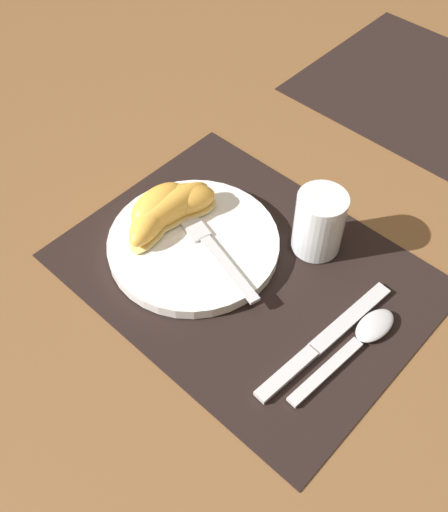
% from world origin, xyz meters
% --- Properties ---
extents(ground_plane, '(3.00, 3.00, 0.00)m').
position_xyz_m(ground_plane, '(0.00, 0.00, 0.00)').
color(ground_plane, brown).
extents(placemat, '(0.46, 0.35, 0.00)m').
position_xyz_m(placemat, '(0.00, 0.00, 0.00)').
color(placemat, black).
rests_on(placemat, ground_plane).
extents(placemat_far, '(0.46, 0.35, 0.00)m').
position_xyz_m(placemat_far, '(0.00, 0.51, 0.00)').
color(placemat_far, black).
rests_on(placemat_far, ground_plane).
extents(plate, '(0.23, 0.23, 0.02)m').
position_xyz_m(plate, '(-0.08, -0.02, 0.01)').
color(plate, white).
rests_on(plate, placemat).
extents(juice_glass, '(0.07, 0.07, 0.09)m').
position_xyz_m(juice_glass, '(0.04, 0.10, 0.04)').
color(juice_glass, silver).
rests_on(juice_glass, placemat).
extents(knife, '(0.04, 0.23, 0.01)m').
position_xyz_m(knife, '(0.14, -0.02, 0.01)').
color(knife, silver).
rests_on(knife, placemat).
extents(spoon, '(0.04, 0.18, 0.01)m').
position_xyz_m(spoon, '(0.17, 0.02, 0.01)').
color(spoon, silver).
rests_on(spoon, placemat).
extents(fork, '(0.19, 0.07, 0.00)m').
position_xyz_m(fork, '(-0.06, -0.01, 0.02)').
color(fork, silver).
rests_on(fork, plate).
extents(citrus_wedge_0, '(0.10, 0.11, 0.04)m').
position_xyz_m(citrus_wedge_0, '(-0.13, 0.01, 0.04)').
color(citrus_wedge_0, '#F4DB84').
rests_on(citrus_wedge_0, plate).
extents(citrus_wedge_1, '(0.06, 0.13, 0.04)m').
position_xyz_m(citrus_wedge_1, '(-0.13, -0.01, 0.04)').
color(citrus_wedge_1, '#F4DB84').
rests_on(citrus_wedge_1, plate).
extents(citrus_wedge_2, '(0.06, 0.10, 0.04)m').
position_xyz_m(citrus_wedge_2, '(-0.14, -0.02, 0.04)').
color(citrus_wedge_2, '#F4DB84').
rests_on(citrus_wedge_2, plate).
extents(citrus_wedge_3, '(0.08, 0.12, 0.04)m').
position_xyz_m(citrus_wedge_3, '(-0.14, -0.04, 0.04)').
color(citrus_wedge_3, '#F4DB84').
rests_on(citrus_wedge_3, plate).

